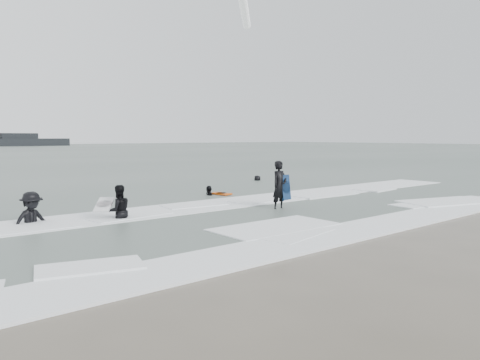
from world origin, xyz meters
TOP-DOWN VIEW (x-y plane):
  - ground at (0.00, 0.00)m, footprint 320.00×320.00m
  - surfer_centre at (0.85, 3.68)m, footprint 0.71×0.49m
  - surfer_wading at (-4.83, 5.43)m, footprint 0.92×0.76m
  - surfer_breaker at (-7.31, 6.37)m, footprint 1.37×0.97m
  - surfer_right_near at (1.19, 8.73)m, footprint 0.82×1.04m
  - surfer_right_far at (7.75, 12.74)m, footprint 0.85×0.87m
  - surf_foam at (0.00, 3.70)m, footprint 30.03×9.06m
  - bodyboards at (-0.83, 5.95)m, footprint 7.74×5.46m
  - vessel_horizon at (24.35, 133.15)m, footprint 26.82×4.79m

SIDE VIEW (x-z plane):
  - ground at x=0.00m, z-range 0.00..0.00m
  - surfer_centre at x=0.85m, z-range -0.95..0.95m
  - surfer_wading at x=-4.83m, z-range -0.87..0.87m
  - surfer_breaker at x=-7.31m, z-range -0.96..0.96m
  - surfer_right_near at x=1.19m, z-range -0.82..0.82m
  - surfer_right_far at x=7.75m, z-range -0.76..0.76m
  - surf_foam at x=0.00m, z-range 0.00..0.08m
  - bodyboards at x=-0.83m, z-range -0.13..1.12m
  - vessel_horizon at x=24.35m, z-range -0.46..3.18m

